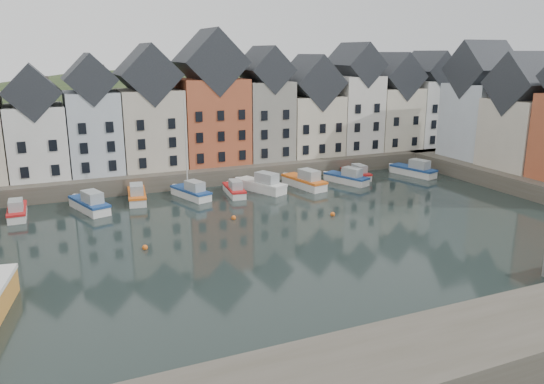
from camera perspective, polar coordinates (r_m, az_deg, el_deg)
ground at (r=49.43m, az=3.37°, el=-4.98°), size 260.00×260.00×0.00m
far_quay at (r=76.12m, az=-6.86°, el=2.81°), size 90.00×16.00×2.00m
hillside at (r=105.55m, az=-10.65°, el=-4.61°), size 153.60×70.40×64.00m
far_terrace at (r=73.98m, az=-4.18°, el=8.71°), size 72.37×8.16×17.78m
right_terrace at (r=76.02m, az=25.70°, el=7.49°), size 8.30×24.25×16.36m
mooring_buoys at (r=52.49m, az=-3.17°, el=-3.60°), size 20.50×5.50×0.50m
boat_a at (r=61.29m, az=-25.74°, el=-1.87°), size 1.85×5.83×2.23m
boat_b at (r=60.66m, az=-18.99°, el=-1.25°), size 4.01×7.01×2.57m
boat_c at (r=63.03m, az=-14.33°, el=-0.35°), size 2.77×6.48×2.41m
boat_d at (r=63.19m, az=-8.65°, el=0.03°), size 3.74×6.46×11.79m
boat_e at (r=63.98m, az=-4.06°, el=0.24°), size 2.33×5.74×2.15m
boat_f at (r=65.55m, az=-1.09°, el=0.77°), size 4.88×7.28×2.69m
boat_g at (r=67.44m, az=3.57°, el=1.14°), size 3.48×7.25×2.67m
boat_h at (r=70.25m, az=8.13°, el=1.51°), size 4.01×6.51×2.39m
boat_i at (r=73.44m, az=9.09°, el=2.00°), size 1.85×5.63×2.15m
boat_j at (r=76.53m, az=15.07°, el=2.28°), size 3.83×6.99×2.56m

